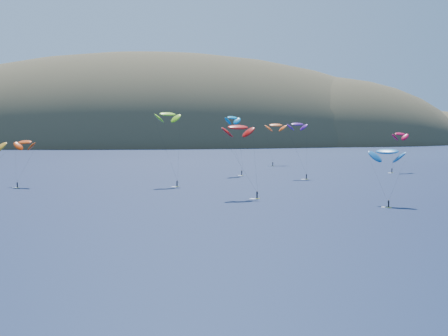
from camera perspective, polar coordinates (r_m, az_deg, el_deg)
The scene contains 10 objects.
ground at distance 87.49m, azimuth -1.13°, elevation -9.77°, with size 2800.00×2800.00×0.00m, color black.
island at distance 649.27m, azimuth -4.44°, elevation 1.33°, with size 730.00×300.00×210.00m.
kitesurfer_1 at distance 218.93m, azimuth -17.75°, elevation 2.25°, with size 9.63×12.71×17.11m.
kitesurfer_3 at distance 213.69m, azimuth -5.18°, elevation 4.91°, with size 10.44×13.22×26.67m.
kitesurfer_4 at distance 253.77m, azimuth 0.79°, elevation 4.61°, with size 9.47×11.02×25.70m.
kitesurfer_5 at distance 166.98m, azimuth 14.69°, elevation 1.47°, with size 9.78×12.85×16.29m.
kitesurfer_6 at distance 241.28m, azimuth 6.71°, elevation 3.99°, with size 8.04×10.99×22.74m.
kitesurfer_8 at distance 277.94m, azimuth 15.80°, elevation 3.01°, with size 11.48×9.42×18.83m.
kitesurfer_9 at distance 177.60m, azimuth 1.29°, elevation 3.73°, with size 10.17×10.00×22.42m.
kitesurfer_11 at distance 316.33m, azimuth 4.75°, elevation 3.92°, with size 10.64×14.79×22.82m.
Camera 1 is at (-11.52, -84.13, 21.05)m, focal length 50.00 mm.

